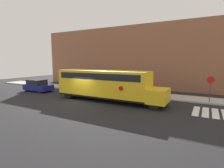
% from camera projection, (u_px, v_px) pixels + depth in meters
% --- Properties ---
extents(ground_plane, '(60.00, 60.00, 0.00)m').
position_uv_depth(ground_plane, '(81.00, 102.00, 17.94)').
color(ground_plane, black).
extents(sidewalk_strip, '(44.00, 3.00, 0.15)m').
position_uv_depth(sidewalk_strip, '(112.00, 91.00, 23.58)').
color(sidewalk_strip, '#B2ADA3').
rests_on(sidewalk_strip, ground).
extents(building_backdrop, '(32.00, 4.00, 9.49)m').
position_uv_depth(building_backdrop, '(131.00, 57.00, 28.61)').
color(building_backdrop, '#935B42').
rests_on(building_backdrop, ground).
extents(crosswalk_stripes, '(3.30, 3.20, 0.01)m').
position_uv_depth(crosswalk_stripes, '(215.00, 113.00, 13.97)').
color(crosswalk_stripes, white).
rests_on(crosswalk_stripes, ground).
extents(school_bus, '(11.70, 2.57, 3.18)m').
position_uv_depth(school_bus, '(105.00, 83.00, 18.12)').
color(school_bus, yellow).
rests_on(school_bus, ground).
extents(parked_car, '(4.09, 1.90, 1.61)m').
position_uv_depth(parked_car, '(38.00, 86.00, 23.95)').
color(parked_car, navy).
rests_on(parked_car, ground).
extents(stop_sign, '(0.67, 0.10, 2.67)m').
position_uv_depth(stop_sign, '(210.00, 86.00, 16.90)').
color(stop_sign, '#38383A').
rests_on(stop_sign, ground).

